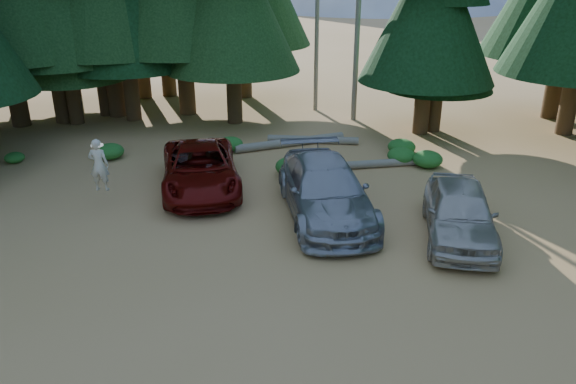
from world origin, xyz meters
name	(u,v)px	position (x,y,z in m)	size (l,w,h in m)	color
ground	(278,276)	(0.00, 0.00, 0.00)	(160.00, 160.00, 0.00)	#A47F45
forest_belt_north	(337,116)	(0.00, 15.00, 0.00)	(36.00, 7.00, 22.00)	black
snag_back	(317,5)	(-1.20, 16.00, 5.00)	(0.20, 0.20, 10.00)	#6D6957
red_pickup	(200,168)	(-3.52, 4.96, 0.72)	(2.38, 5.16, 1.43)	#5C0B07
silver_minivan_center	(325,190)	(0.71, 3.62, 0.81)	(2.26, 5.57, 1.62)	gray
silver_minivan_right	(460,212)	(4.41, 2.87, 0.75)	(1.76, 4.39, 1.49)	#B5AEA1
frisbee_player	(99,165)	(-6.00, 3.08, 1.36)	(0.64, 0.47, 1.61)	beige
log_left	(290,142)	(-1.42, 9.94, 0.17)	(0.33, 0.33, 4.67)	#6D6957
log_mid	(313,140)	(-0.58, 10.50, 0.15)	(0.31, 0.31, 3.72)	#6D6957
log_right	(376,164)	(2.07, 8.04, 0.14)	(0.29, 0.29, 4.50)	#6D6957
shrub_far_left	(110,151)	(-7.87, 7.27, 0.29)	(1.05, 1.05, 0.58)	#1D5D1B
shrub_left	(230,144)	(-3.65, 8.99, 0.27)	(0.99, 0.99, 0.55)	#1D5D1B
shrub_center_left	(292,166)	(-0.81, 6.74, 0.32)	(1.16, 1.16, 0.64)	#1D5D1B
shrub_center_right	(401,156)	(2.96, 8.71, 0.28)	(1.03, 1.03, 0.57)	#1D5D1B
shrub_right	(402,147)	(2.98, 9.75, 0.29)	(1.06, 1.06, 0.59)	#1D5D1B
shrub_far_right	(428,159)	(3.89, 8.43, 0.30)	(1.08, 1.08, 0.60)	#1D5D1B
shrub_edge_west	(14,158)	(-11.15, 6.22, 0.20)	(0.72, 0.72, 0.39)	#1D5D1B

